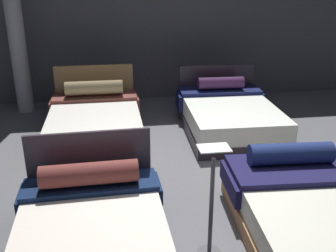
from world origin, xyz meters
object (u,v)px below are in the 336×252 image
(bed_1, at_px, (311,213))
(bed_0, at_px, (92,235))
(price_sign, at_px, (211,215))
(support_pillar, at_px, (14,21))
(bed_2, at_px, (95,122))
(bed_3, at_px, (229,116))

(bed_1, bearing_deg, bed_0, -176.41)
(price_sign, bearing_deg, support_pillar, 118.50)
(bed_2, xyz_separation_m, support_pillar, (-1.41, 1.61, 1.48))
(bed_1, distance_m, bed_2, 3.74)
(bed_0, distance_m, bed_2, 2.98)
(support_pillar, bearing_deg, bed_3, -23.36)
(bed_3, bearing_deg, price_sign, -108.25)
(bed_1, distance_m, bed_3, 2.98)
(bed_0, height_order, price_sign, price_sign)
(support_pillar, bearing_deg, bed_1, -51.08)
(bed_2, height_order, support_pillar, support_pillar)
(bed_3, bearing_deg, bed_2, -178.32)
(bed_2, bearing_deg, support_pillar, 130.82)
(bed_2, height_order, price_sign, price_sign)
(bed_0, xyz_separation_m, price_sign, (1.12, -0.16, 0.21))
(bed_1, relative_size, support_pillar, 0.62)
(bed_2, distance_m, price_sign, 3.35)
(bed_0, height_order, bed_2, bed_2)
(bed_0, distance_m, support_pillar, 5.05)
(bed_3, height_order, price_sign, price_sign)
(price_sign, bearing_deg, bed_1, 8.69)
(bed_0, xyz_separation_m, bed_3, (2.25, 2.99, 0.03))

